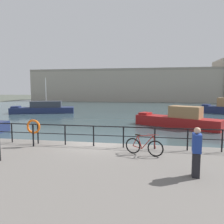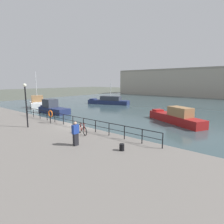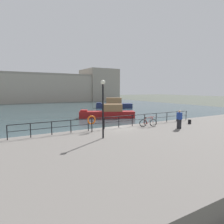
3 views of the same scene
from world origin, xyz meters
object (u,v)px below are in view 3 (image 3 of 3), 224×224
object	(u,v)px
harbor_building	(42,88)
quay_lamp_post	(103,101)
moored_cabin_cruiser	(114,104)
standing_person	(179,119)
moored_small_launch	(108,113)
parked_bicycle	(148,123)
mooring_bollard	(190,122)
life_ring_stand	(92,120)

from	to	relation	value
harbor_building	quay_lamp_post	bearing A→B (deg)	-98.20
moored_cabin_cruiser	standing_person	world-z (taller)	standing_person
moored_small_launch	parked_bicycle	bearing A→B (deg)	104.38
harbor_building	parked_bicycle	xyz separation A→B (m)	(-3.23, -61.17, -3.64)
moored_cabin_cruiser	parked_bicycle	distance (m)	29.93
moored_small_launch	mooring_bollard	world-z (taller)	moored_small_launch
quay_lamp_post	standing_person	world-z (taller)	quay_lamp_post
moored_cabin_cruiser	parked_bicycle	size ratio (longest dim) A/B	5.07
life_ring_stand	quay_lamp_post	bearing A→B (deg)	-94.79
parked_bicycle	life_ring_stand	xyz separation A→B (m)	(-5.65, 0.57, 0.59)
quay_lamp_post	moored_cabin_cruiser	bearing A→B (deg)	57.38
moored_cabin_cruiser	standing_person	bearing A→B (deg)	97.18
moored_small_launch	standing_person	xyz separation A→B (m)	(-1.32, -15.32, 1.01)
moored_small_launch	moored_cabin_cruiser	distance (m)	16.91
quay_lamp_post	harbor_building	bearing A→B (deg)	81.80
harbor_building	moored_cabin_cruiser	size ratio (longest dim) A/B	8.04
life_ring_stand	moored_small_launch	bearing A→B (deg)	55.18
harbor_building	quay_lamp_post	size ratio (longest dim) A/B	16.52
moored_small_launch	mooring_bollard	bearing A→B (deg)	124.66
harbor_building	parked_bicycle	world-z (taller)	harbor_building
harbor_building	life_ring_stand	xyz separation A→B (m)	(-8.88, -60.60, -3.05)
quay_lamp_post	standing_person	size ratio (longest dim) A/B	2.49
harbor_building	moored_cabin_cruiser	xyz separation A→B (m)	(9.44, -34.06, -4.04)
harbor_building	mooring_bollard	world-z (taller)	harbor_building
parked_bicycle	standing_person	size ratio (longest dim) A/B	1.01
moored_cabin_cruiser	life_ring_stand	distance (m)	32.27
quay_lamp_post	parked_bicycle	bearing A→B (deg)	17.31
parked_bicycle	mooring_bollard	world-z (taller)	parked_bicycle
quay_lamp_post	mooring_bollard	bearing A→B (deg)	4.99
harbor_building	mooring_bollard	xyz separation A→B (m)	(1.60, -62.06, -3.80)
parked_bicycle	life_ring_stand	distance (m)	5.71
moored_small_launch	quay_lamp_post	bearing A→B (deg)	86.80
moored_cabin_cruiser	parked_bicycle	xyz separation A→B (m)	(-12.67, -27.11, 0.41)
moored_small_launch	mooring_bollard	xyz separation A→B (m)	(1.72, -14.05, 0.36)
moored_cabin_cruiser	mooring_bollard	xyz separation A→B (m)	(-7.84, -28.00, 0.24)
moored_cabin_cruiser	harbor_building	bearing A→B (deg)	-46.93
mooring_bollard	life_ring_stand	size ratio (longest dim) A/B	0.31
moored_small_launch	parked_bicycle	world-z (taller)	moored_small_launch
harbor_building	standing_person	distance (m)	63.43
moored_small_launch	parked_bicycle	size ratio (longest dim) A/B	4.99
standing_person	quay_lamp_post	bearing A→B (deg)	-176.06
harbor_building	parked_bicycle	size ratio (longest dim) A/B	40.75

